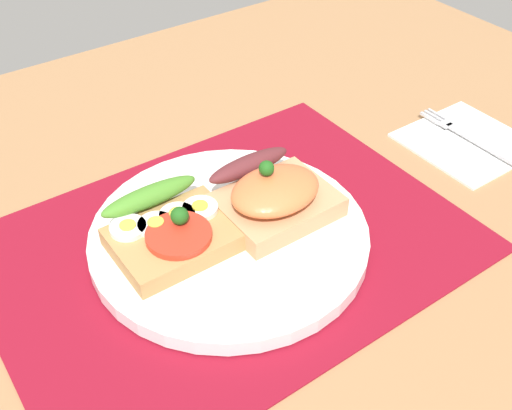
# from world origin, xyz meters

# --- Properties ---
(ground_plane) EXTENTS (1.20, 0.90, 0.03)m
(ground_plane) POSITION_xyz_m (0.00, 0.00, -0.02)
(ground_plane) COLOR #9F7149
(placemat) EXTENTS (0.43, 0.32, 0.00)m
(placemat) POSITION_xyz_m (0.00, 0.00, 0.00)
(placemat) COLOR maroon
(placemat) RESTS_ON ground_plane
(plate) EXTENTS (0.25, 0.25, 0.02)m
(plate) POSITION_xyz_m (0.00, 0.00, 0.01)
(plate) COLOR white
(plate) RESTS_ON placemat
(sandwich_egg_tomato) EXTENTS (0.11, 0.10, 0.04)m
(sandwich_egg_tomato) POSITION_xyz_m (-0.05, 0.02, 0.03)
(sandwich_egg_tomato) COLOR #B0824B
(sandwich_egg_tomato) RESTS_ON plate
(sandwich_salmon) EXTENTS (0.10, 0.10, 0.06)m
(sandwich_salmon) POSITION_xyz_m (0.05, -0.00, 0.04)
(sandwich_salmon) COLOR tan
(sandwich_salmon) RESTS_ON plate
(napkin) EXTENTS (0.13, 0.12, 0.01)m
(napkin) POSITION_xyz_m (0.31, -0.02, 0.00)
(napkin) COLOR white
(napkin) RESTS_ON ground_plane
(fork) EXTENTS (0.02, 0.14, 0.00)m
(fork) POSITION_xyz_m (0.31, -0.01, 0.01)
(fork) COLOR #B7B7BC
(fork) RESTS_ON napkin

